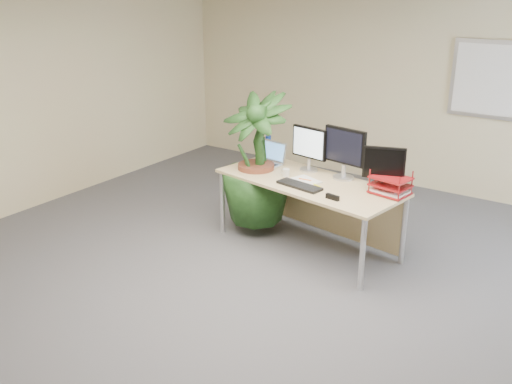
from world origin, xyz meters
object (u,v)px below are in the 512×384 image
Objects in this scene: floor_plant at (256,169)px; monitor_left at (309,146)px; monitor_right at (345,150)px; laptop at (268,159)px; desk at (315,193)px.

floor_plant reaches higher than monitor_left.
monitor_right is 1.38× the size of laptop.
desk is 0.73m from laptop.
monitor_left reaches higher than desk.
laptop is at bearing -179.08° from monitor_right.
floor_plant is 0.23m from laptop.
monitor_left is (0.51, 0.27, 0.28)m from floor_plant.
laptop is (0.01, 0.22, 0.06)m from floor_plant.
desk is at bearing -44.81° from monitor_left.
laptop is (-0.49, -0.04, -0.21)m from monitor_left.
monitor_left is 1.24× the size of laptop.
monitor_right is at bearing 0.92° from laptop.
desk is 0.72m from floor_plant.
desk is 0.51m from monitor_left.
monitor_right is (0.24, 0.16, 0.47)m from desk.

